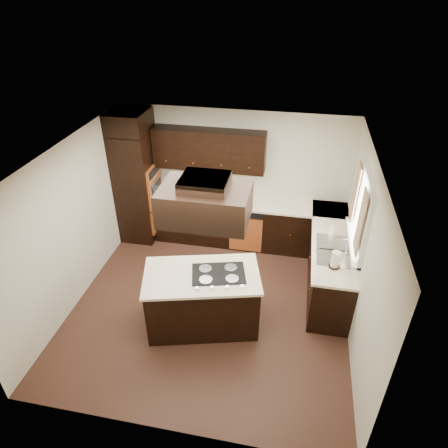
{
  "coord_description": "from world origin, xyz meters",
  "views": [
    {
      "loc": [
        1.11,
        -4.53,
        4.49
      ],
      "look_at": [
        0.1,
        0.6,
        1.15
      ],
      "focal_mm": 32.0,
      "sensor_mm": 36.0,
      "label": 1
    }
  ],
  "objects_px": {
    "island": "(203,300)",
    "oven_column": "(137,187)",
    "range_hood": "(205,203)",
    "spice_rack": "(204,191)"
  },
  "relations": [
    {
      "from": "oven_column",
      "to": "spice_rack",
      "type": "xyz_separation_m",
      "value": [
        1.27,
        0.03,
        0.03
      ]
    },
    {
      "from": "island",
      "to": "range_hood",
      "type": "distance_m",
      "value": 1.73
    },
    {
      "from": "oven_column",
      "to": "spice_rack",
      "type": "distance_m",
      "value": 1.27
    },
    {
      "from": "oven_column",
      "to": "island",
      "type": "relative_size",
      "value": 1.37
    },
    {
      "from": "range_hood",
      "to": "spice_rack",
      "type": "xyz_separation_m",
      "value": [
        -0.6,
        2.28,
        -1.07
      ]
    },
    {
      "from": "island",
      "to": "range_hood",
      "type": "bearing_deg",
      "value": -67.49
    },
    {
      "from": "spice_rack",
      "to": "range_hood",
      "type": "bearing_deg",
      "value": -82.56
    },
    {
      "from": "island",
      "to": "range_hood",
      "type": "xyz_separation_m",
      "value": [
        0.12,
        -0.16,
        1.72
      ]
    },
    {
      "from": "range_hood",
      "to": "spice_rack",
      "type": "relative_size",
      "value": 2.57
    },
    {
      "from": "island",
      "to": "oven_column",
      "type": "bearing_deg",
      "value": 115.3
    }
  ]
}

